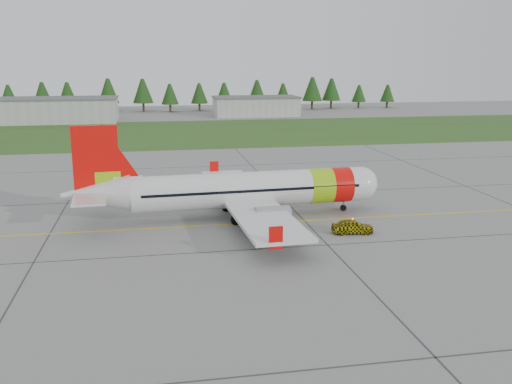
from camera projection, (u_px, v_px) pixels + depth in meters
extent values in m
plane|color=gray|center=(216.00, 252.00, 49.13)|extent=(320.00, 320.00, 0.00)
cylinder|color=silver|center=(251.00, 189.00, 59.49)|extent=(24.75, 4.98, 3.69)
sphere|color=silver|center=(360.00, 183.00, 62.26)|extent=(3.69, 3.69, 3.69)
cone|color=silver|center=(96.00, 194.00, 55.89)|extent=(6.81, 4.03, 3.69)
cube|color=black|center=(363.00, 180.00, 62.25)|extent=(1.64, 2.54, 0.53)
cylinder|color=#94C90F|center=(319.00, 186.00, 61.19)|extent=(2.65, 3.89, 3.77)
cylinder|color=red|center=(339.00, 185.00, 61.71)|extent=(2.28, 3.87, 3.77)
cube|color=silver|center=(246.00, 199.00, 59.62)|extent=(6.80, 30.50, 0.34)
cube|color=red|center=(214.00, 168.00, 73.53)|extent=(1.14, 0.23, 1.89)
cube|color=red|center=(276.00, 238.00, 45.04)|extent=(1.14, 0.23, 1.89)
cylinder|color=gray|center=(249.00, 192.00, 64.98)|extent=(3.51, 2.16, 1.99)
cylinder|color=gray|center=(272.00, 216.00, 55.13)|extent=(3.51, 2.16, 1.99)
cube|color=red|center=(96.00, 162.00, 55.21)|extent=(4.36, 0.57, 7.19)
cube|color=#94C90F|center=(108.00, 183.00, 55.92)|extent=(2.48, 0.53, 2.27)
cube|color=silver|center=(91.00, 192.00, 55.73)|extent=(3.60, 11.02, 0.21)
cylinder|color=slate|center=(343.00, 205.00, 62.35)|extent=(0.17, 0.17, 1.32)
cylinder|color=black|center=(343.00, 208.00, 62.43)|extent=(0.66, 0.30, 0.64)
cylinder|color=slate|center=(233.00, 203.00, 62.14)|extent=(0.21, 0.21, 1.80)
cylinder|color=black|center=(229.00, 207.00, 62.15)|extent=(1.00, 0.48, 0.98)
cylinder|color=slate|center=(243.00, 215.00, 57.12)|extent=(0.21, 0.21, 1.80)
cylinder|color=black|center=(239.00, 220.00, 57.13)|extent=(1.00, 0.48, 0.98)
imported|color=#CFBC0B|center=(353.00, 213.00, 53.86)|extent=(1.52, 1.74, 3.97)
cube|color=#30561E|center=(175.00, 133.00, 127.66)|extent=(320.00, 50.00, 0.03)
cube|color=gold|center=(207.00, 226.00, 56.79)|extent=(120.00, 0.25, 0.02)
cube|color=#A8A8A3|center=(54.00, 111.00, 148.54)|extent=(32.00, 14.00, 6.00)
cube|color=#A8A8A3|center=(256.00, 107.00, 165.93)|extent=(24.00, 12.00, 5.20)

